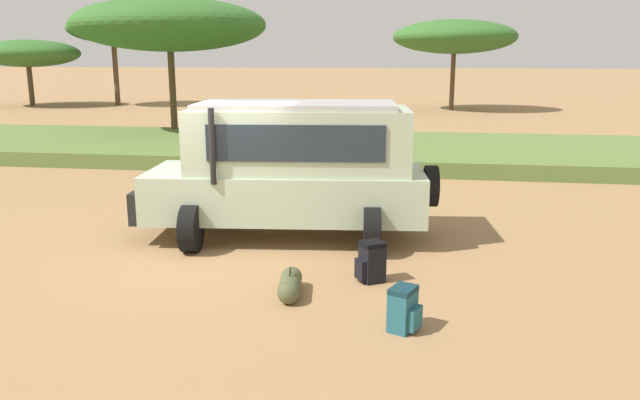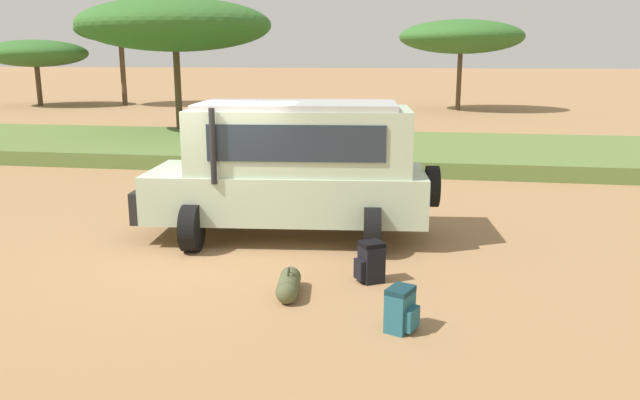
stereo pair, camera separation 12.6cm
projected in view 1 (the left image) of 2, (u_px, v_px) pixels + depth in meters
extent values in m
plane|color=#9E754C|center=(214.00, 250.00, 10.63)|extent=(320.00, 320.00, 0.00)
cube|color=#5B7538|center=(313.00, 149.00, 20.64)|extent=(120.00, 7.00, 0.44)
cube|color=#B2C6A8|center=(286.00, 193.00, 11.26)|extent=(5.07, 2.39, 0.84)
cube|color=#B2C6A8|center=(300.00, 139.00, 11.02)|extent=(3.98, 2.17, 1.10)
cube|color=#232D38|center=(215.00, 142.00, 11.11)|extent=(0.22, 1.56, 0.77)
cube|color=#232D38|center=(295.00, 144.00, 10.14)|extent=(2.93, 0.34, 0.60)
cube|color=#232D38|center=(304.00, 131.00, 11.89)|extent=(2.93, 0.34, 0.60)
cube|color=#B7B7B7|center=(297.00, 105.00, 10.89)|extent=(3.59, 2.05, 0.10)
cube|color=black|center=(147.00, 200.00, 11.42)|extent=(0.32, 1.62, 0.56)
cylinder|color=black|center=(212.00, 147.00, 10.15)|extent=(0.10, 0.10, 1.25)
cylinder|color=black|center=(191.00, 228.00, 10.48)|extent=(0.36, 0.82, 0.80)
cylinder|color=black|center=(216.00, 202.00, 12.37)|extent=(0.36, 0.82, 0.80)
cylinder|color=black|center=(372.00, 231.00, 10.33)|extent=(0.36, 0.82, 0.80)
cylinder|color=black|center=(369.00, 204.00, 12.22)|extent=(0.36, 0.82, 0.80)
cylinder|color=black|center=(431.00, 186.00, 11.10)|extent=(0.29, 0.75, 0.74)
cube|color=black|center=(372.00, 263.00, 9.11)|extent=(0.42, 0.43, 0.54)
cube|color=black|center=(360.00, 270.00, 9.06)|extent=(0.20, 0.24, 0.30)
cube|color=black|center=(373.00, 244.00, 9.05)|extent=(0.43, 0.42, 0.07)
cylinder|color=black|center=(385.00, 263.00, 9.12)|extent=(0.04, 0.04, 0.46)
cylinder|color=black|center=(380.00, 261.00, 9.24)|extent=(0.04, 0.04, 0.46)
cube|color=#235B6B|center=(403.00, 311.00, 7.50)|extent=(0.37, 0.44, 0.48)
cube|color=#235B6B|center=(415.00, 318.00, 7.43)|extent=(0.18, 0.29, 0.26)
cube|color=#13323A|center=(403.00, 290.00, 7.43)|extent=(0.38, 0.43, 0.07)
cylinder|color=#13323A|center=(395.00, 306.00, 7.64)|extent=(0.04, 0.04, 0.41)
cylinder|color=#13323A|center=(389.00, 311.00, 7.50)|extent=(0.04, 0.04, 0.41)
cylinder|color=#4C5133|center=(290.00, 285.00, 8.60)|extent=(0.38, 0.66, 0.30)
sphere|color=#4C5133|center=(289.00, 293.00, 8.29)|extent=(0.30, 0.30, 0.30)
sphere|color=#4C5133|center=(292.00, 277.00, 8.90)|extent=(0.30, 0.30, 0.30)
torus|color=#2D301E|center=(290.00, 273.00, 8.56)|extent=(0.05, 0.17, 0.16)
cylinder|color=brown|center=(31.00, 86.00, 40.75)|extent=(0.33, 0.33, 2.64)
ellipsoid|color=#336628|center=(27.00, 53.00, 40.28)|extent=(6.75, 5.92, 1.73)
cylinder|color=brown|center=(116.00, 73.00, 41.18)|extent=(0.33, 0.33, 4.17)
ellipsoid|color=#336628|center=(113.00, 28.00, 40.53)|extent=(5.78, 5.90, 1.87)
cylinder|color=brown|center=(173.00, 95.00, 24.01)|extent=(0.25, 0.25, 3.52)
ellipsoid|color=#336628|center=(169.00, 25.00, 23.42)|extent=(7.32, 6.75, 1.97)
cylinder|color=brown|center=(452.00, 81.00, 37.53)|extent=(0.28, 0.28, 3.48)
ellipsoid|color=#336628|center=(455.00, 37.00, 36.95)|extent=(7.31, 6.49, 1.99)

